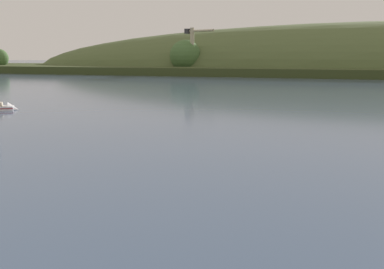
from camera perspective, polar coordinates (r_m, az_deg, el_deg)
dockside_crane at (r=201.19m, az=0.09°, el=10.03°), size 14.28×7.79×19.31m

